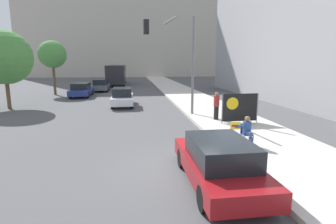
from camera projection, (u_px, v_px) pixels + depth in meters
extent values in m
plane|color=#4F4F51|center=(187.00, 170.00, 8.63)|extent=(160.00, 160.00, 0.00)
cube|color=beige|center=(195.00, 101.00, 23.76)|extent=(4.36, 90.00, 0.17)
cylinder|color=#474C56|center=(244.00, 142.00, 10.37)|extent=(0.03, 0.03, 0.46)
cylinder|color=#474C56|center=(253.00, 141.00, 10.42)|extent=(0.03, 0.03, 0.46)
cylinder|color=#474C56|center=(240.00, 139.00, 10.73)|extent=(0.03, 0.03, 0.46)
cylinder|color=#474C56|center=(249.00, 139.00, 10.78)|extent=(0.03, 0.03, 0.46)
cube|color=navy|center=(247.00, 135.00, 10.53)|extent=(0.40, 0.40, 0.02)
cube|color=navy|center=(245.00, 129.00, 10.68)|extent=(0.40, 0.02, 0.38)
cylinder|color=#334775|center=(249.00, 133.00, 10.35)|extent=(0.18, 0.42, 0.18)
cylinder|color=#334775|center=(251.00, 143.00, 10.21)|extent=(0.16, 0.16, 0.46)
cube|color=black|center=(251.00, 148.00, 10.19)|extent=(0.20, 0.28, 0.10)
cylinder|color=navy|center=(247.00, 128.00, 10.51)|extent=(0.34, 0.34, 0.52)
sphere|color=#936B4C|center=(247.00, 119.00, 10.44)|extent=(0.22, 0.22, 0.22)
cylinder|color=navy|center=(240.00, 127.00, 10.37)|extent=(0.45, 0.09, 0.09)
cube|color=yellow|center=(235.00, 126.00, 10.33)|extent=(0.41, 0.02, 0.31)
cube|color=#AD1414|center=(235.00, 126.00, 10.32)|extent=(0.31, 0.01, 0.07)
cylinder|color=black|center=(216.00, 113.00, 15.49)|extent=(0.28, 0.28, 0.79)
cylinder|color=#B23333|center=(217.00, 101.00, 15.36)|extent=(0.34, 0.34, 0.63)
sphere|color=tan|center=(217.00, 94.00, 15.28)|extent=(0.21, 0.21, 0.21)
cylinder|color=slate|center=(222.00, 109.00, 14.37)|extent=(0.06, 0.06, 1.64)
cylinder|color=slate|center=(257.00, 108.00, 14.65)|extent=(0.06, 0.06, 1.64)
cube|color=black|center=(240.00, 107.00, 14.50)|extent=(2.03, 0.02, 1.54)
cylinder|color=yellow|center=(233.00, 104.00, 14.38)|extent=(0.68, 0.01, 0.68)
cylinder|color=slate|center=(193.00, 67.00, 16.74)|extent=(0.16, 0.16, 6.13)
cylinder|color=slate|center=(170.00, 20.00, 15.85)|extent=(0.46, 2.99, 0.11)
cube|color=black|center=(146.00, 27.00, 15.56)|extent=(0.33, 0.33, 0.84)
sphere|color=green|center=(146.00, 32.00, 15.61)|extent=(0.18, 0.18, 0.18)
cube|color=maroon|center=(218.00, 167.00, 7.58)|extent=(1.80, 4.37, 0.50)
cube|color=black|center=(221.00, 150.00, 7.31)|extent=(1.55, 2.27, 0.60)
cylinder|color=black|center=(182.00, 158.00, 8.83)|extent=(0.22, 0.64, 0.64)
cylinder|color=black|center=(227.00, 156.00, 9.04)|extent=(0.22, 0.64, 0.64)
cylinder|color=black|center=(204.00, 198.00, 6.19)|extent=(0.22, 0.64, 0.64)
cylinder|color=black|center=(267.00, 194.00, 6.41)|extent=(0.22, 0.64, 0.64)
cube|color=silver|center=(123.00, 99.00, 21.39)|extent=(1.71, 4.39, 0.57)
cube|color=black|center=(122.00, 92.00, 21.11)|extent=(1.47, 2.28, 0.66)
cylinder|color=black|center=(114.00, 100.00, 22.66)|extent=(0.22, 0.64, 0.64)
cylinder|color=black|center=(132.00, 100.00, 22.86)|extent=(0.22, 0.64, 0.64)
cylinder|color=black|center=(112.00, 105.00, 20.01)|extent=(0.22, 0.64, 0.64)
cylinder|color=black|center=(132.00, 104.00, 20.21)|extent=(0.22, 0.64, 0.64)
cube|color=navy|center=(82.00, 91.00, 27.32)|extent=(1.89, 4.74, 0.53)
cube|color=black|center=(81.00, 86.00, 27.03)|extent=(1.62, 2.46, 0.63)
cylinder|color=black|center=(76.00, 92.00, 28.68)|extent=(0.22, 0.64, 0.64)
cylinder|color=black|center=(92.00, 92.00, 28.91)|extent=(0.22, 0.64, 0.64)
cylinder|color=black|center=(70.00, 95.00, 25.82)|extent=(0.22, 0.64, 0.64)
cylinder|color=black|center=(88.00, 95.00, 26.05)|extent=(0.22, 0.64, 0.64)
cube|color=#565B60|center=(101.00, 87.00, 32.57)|extent=(1.90, 4.38, 0.56)
cube|color=black|center=(101.00, 82.00, 32.28)|extent=(1.63, 2.28, 0.65)
cylinder|color=black|center=(96.00, 88.00, 33.81)|extent=(0.22, 0.64, 0.64)
cylinder|color=black|center=(109.00, 87.00, 34.04)|extent=(0.22, 0.64, 0.64)
cylinder|color=black|center=(93.00, 90.00, 31.17)|extent=(0.22, 0.64, 0.64)
cylinder|color=black|center=(107.00, 90.00, 31.40)|extent=(0.22, 0.64, 0.64)
cube|color=#232328|center=(117.00, 74.00, 42.28)|extent=(2.60, 12.49, 2.64)
cube|color=black|center=(117.00, 73.00, 42.25)|extent=(2.62, 11.86, 0.86)
cylinder|color=black|center=(112.00, 80.00, 46.12)|extent=(0.30, 1.04, 1.04)
cylinder|color=black|center=(125.00, 80.00, 46.44)|extent=(0.30, 1.04, 1.04)
cylinder|color=black|center=(108.00, 83.00, 38.59)|extent=(0.30, 1.04, 1.04)
cylinder|color=black|center=(124.00, 83.00, 38.90)|extent=(0.30, 1.04, 1.04)
cylinder|color=brown|center=(8.00, 93.00, 20.11)|extent=(0.28, 0.28, 2.46)
sphere|color=#47843D|center=(4.00, 57.00, 19.62)|extent=(4.05, 4.05, 4.05)
cylinder|color=brown|center=(54.00, 80.00, 28.64)|extent=(0.28, 0.28, 3.35)
sphere|color=#47843D|center=(52.00, 54.00, 28.14)|extent=(2.93, 2.93, 2.93)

